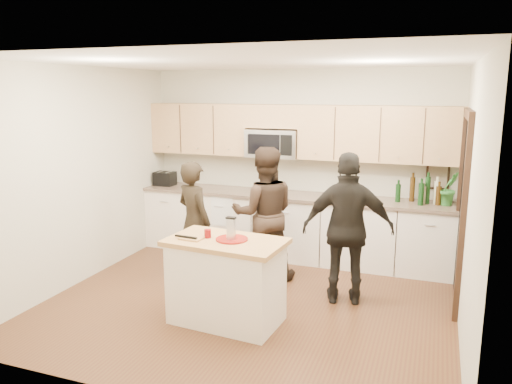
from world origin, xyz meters
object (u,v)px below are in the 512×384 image
(island, at_px, (226,281))
(woman_center, at_px, (264,214))
(woman_right, at_px, (348,229))
(woman_left, at_px, (194,221))
(toaster, at_px, (165,179))

(island, distance_m, woman_center, 1.39)
(island, bearing_deg, woman_right, 45.26)
(woman_left, relative_size, woman_center, 0.90)
(toaster, bearing_deg, woman_right, -22.39)
(woman_right, bearing_deg, woman_center, -31.66)
(woman_left, distance_m, woman_center, 0.89)
(woman_center, xyz_separation_m, woman_right, (1.14, -0.40, 0.01))
(toaster, relative_size, woman_right, 0.18)
(woman_left, xyz_separation_m, woman_center, (0.81, 0.36, 0.09))
(toaster, distance_m, woman_left, 1.70)
(woman_left, distance_m, woman_right, 1.96)
(woman_left, bearing_deg, island, 158.11)
(island, xyz_separation_m, woman_center, (-0.05, 1.33, 0.40))
(toaster, height_order, woman_center, woman_center)
(woman_left, bearing_deg, woman_right, -154.51)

